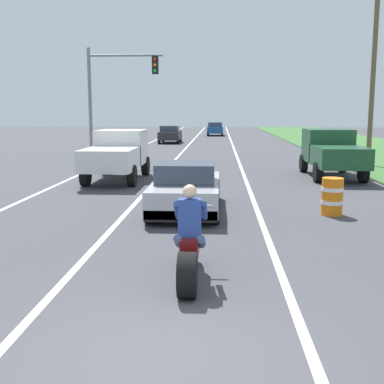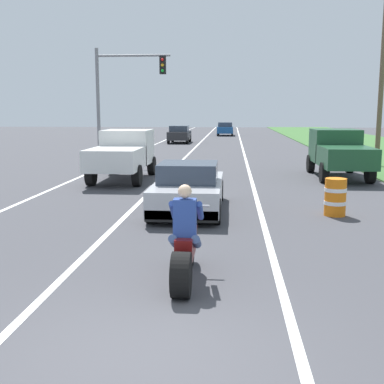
% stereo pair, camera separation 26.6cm
% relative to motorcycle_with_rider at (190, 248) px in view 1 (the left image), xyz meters
% --- Properties ---
extents(ground_plane, '(160.00, 160.00, 0.00)m').
position_rel_motorcycle_with_rider_xyz_m(ground_plane, '(-0.27, -2.42, -0.59)').
color(ground_plane, '#424247').
extents(lane_stripe_left_solid, '(0.14, 120.00, 0.01)m').
position_rel_motorcycle_with_rider_xyz_m(lane_stripe_left_solid, '(-5.67, 17.58, -0.59)').
color(lane_stripe_left_solid, white).
rests_on(lane_stripe_left_solid, ground).
extents(lane_stripe_right_solid, '(0.14, 120.00, 0.01)m').
position_rel_motorcycle_with_rider_xyz_m(lane_stripe_right_solid, '(1.53, 17.58, -0.59)').
color(lane_stripe_right_solid, white).
rests_on(lane_stripe_right_solid, ground).
extents(lane_stripe_centre_dashed, '(0.14, 120.00, 0.01)m').
position_rel_motorcycle_with_rider_xyz_m(lane_stripe_centre_dashed, '(-2.07, 17.58, -0.59)').
color(lane_stripe_centre_dashed, white).
rests_on(lane_stripe_centre_dashed, ground).
extents(motorcycle_with_rider, '(0.70, 2.21, 1.62)m').
position_rel_motorcycle_with_rider_xyz_m(motorcycle_with_rider, '(0.00, 0.00, 0.00)').
color(motorcycle_with_rider, black).
rests_on(motorcycle_with_rider, ground).
extents(sports_car_silver, '(1.84, 4.30, 1.37)m').
position_rel_motorcycle_with_rider_xyz_m(sports_car_silver, '(-0.45, 5.79, 0.04)').
color(sports_car_silver, '#B7B7BC').
rests_on(sports_car_silver, ground).
extents(pickup_truck_left_lane_white, '(2.02, 4.80, 1.98)m').
position_rel_motorcycle_with_rider_xyz_m(pickup_truck_left_lane_white, '(-3.62, 11.77, 0.51)').
color(pickup_truck_left_lane_white, silver).
rests_on(pickup_truck_left_lane_white, ground).
extents(pickup_truck_right_shoulder_dark_green, '(2.02, 4.80, 1.98)m').
position_rel_motorcycle_with_rider_xyz_m(pickup_truck_right_shoulder_dark_green, '(5.18, 13.23, 0.51)').
color(pickup_truck_right_shoulder_dark_green, '#1E4C2D').
rests_on(pickup_truck_right_shoulder_dark_green, ground).
extents(traffic_light_mast_near, '(3.97, 0.34, 6.00)m').
position_rel_motorcycle_with_rider_xyz_m(traffic_light_mast_near, '(-5.20, 18.35, 3.36)').
color(traffic_light_mast_near, gray).
rests_on(traffic_light_mast_near, ground).
extents(utility_pole_roadside, '(0.24, 0.24, 8.69)m').
position_rel_motorcycle_with_rider_xyz_m(utility_pole_roadside, '(7.93, 17.42, 3.75)').
color(utility_pole_roadside, brown).
rests_on(utility_pole_roadside, ground).
extents(construction_barrel_nearest, '(0.58, 0.58, 1.00)m').
position_rel_motorcycle_with_rider_xyz_m(construction_barrel_nearest, '(3.48, 5.51, -0.09)').
color(construction_barrel_nearest, orange).
rests_on(construction_barrel_nearest, ground).
extents(distant_car_far_ahead, '(1.80, 4.00, 1.50)m').
position_rel_motorcycle_with_rider_xyz_m(distant_car_far_ahead, '(-3.86, 35.30, 0.18)').
color(distant_car_far_ahead, '#262628').
rests_on(distant_car_far_ahead, ground).
extents(distant_car_further_ahead, '(1.80, 4.00, 1.50)m').
position_rel_motorcycle_with_rider_xyz_m(distant_car_further_ahead, '(-0.05, 48.56, 0.18)').
color(distant_car_further_ahead, '#194C8C').
rests_on(distant_car_further_ahead, ground).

